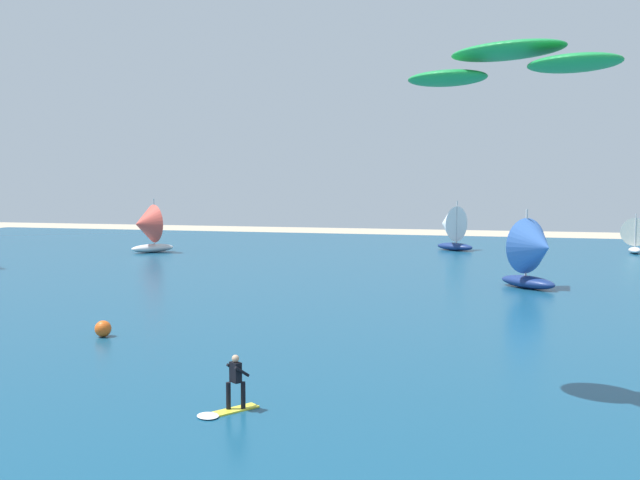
{
  "coord_description": "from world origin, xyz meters",
  "views": [
    {
      "loc": [
        5.32,
        -3.69,
        6.64
      ],
      "look_at": [
        -0.86,
        16.79,
        5.06
      ],
      "focal_mm": 38.9,
      "sensor_mm": 36.0,
      "label": 1
    }
  ],
  "objects": [
    {
      "name": "kitesurfer",
      "position": [
        -2.96,
        14.63,
        0.7
      ],
      "size": [
        1.55,
        1.94,
        1.67
      ],
      "color": "yellow",
      "rests_on": "ocean"
    },
    {
      "name": "ocean",
      "position": [
        0.0,
        49.27,
        0.05
      ],
      "size": [
        160.0,
        90.0,
        0.1
      ],
      "primitive_type": "cube",
      "color": "navy",
      "rests_on": "ground"
    },
    {
      "name": "sailboat_anchored_offshore",
      "position": [
        -2.66,
        70.97,
        2.52
      ],
      "size": [
        4.76,
        4.31,
        5.28
      ],
      "color": "navy",
      "rests_on": "ocean"
    },
    {
      "name": "sailboat_far_left",
      "position": [
        5.82,
        43.27,
        2.48
      ],
      "size": [
        4.63,
        4.55,
        5.2
      ],
      "color": "navy",
      "rests_on": "ocean"
    },
    {
      "name": "sailboat_leading",
      "position": [
        -32.13,
        58.89,
        2.64
      ],
      "size": [
        4.57,
        4.99,
        5.54
      ],
      "color": "silver",
      "rests_on": "ocean"
    },
    {
      "name": "marker_buoy",
      "position": [
        -12.62,
        22.52,
        0.46
      ],
      "size": [
        0.73,
        0.73,
        0.73
      ],
      "primitive_type": "sphere",
      "color": "#E55919",
      "rests_on": "ocean"
    },
    {
      "name": "kite",
      "position": [
        4.62,
        17.39,
        10.28
      ],
      "size": [
        6.78,
        4.56,
        0.99
      ],
      "color": "#198C3F"
    },
    {
      "name": "sailboat_mid_left",
      "position": [
        15.78,
        73.3,
        1.96
      ],
      "size": [
        2.94,
        3.47,
        4.06
      ],
      "color": "silver",
      "rests_on": "ocean"
    }
  ]
}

